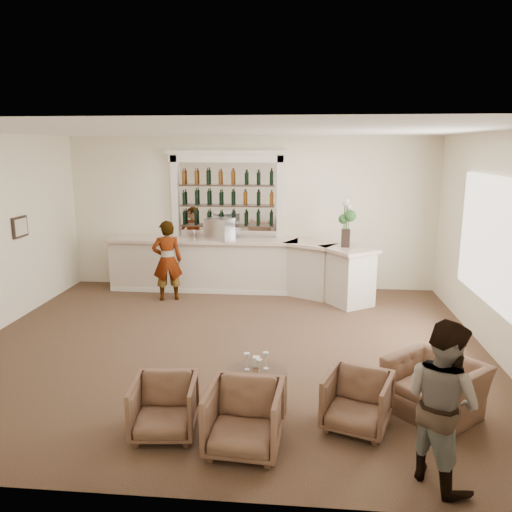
{
  "coord_description": "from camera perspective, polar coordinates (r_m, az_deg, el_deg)",
  "views": [
    {
      "loc": [
        1.13,
        -7.3,
        3.07
      ],
      "look_at": [
        0.36,
        0.9,
        1.26
      ],
      "focal_mm": 35.0,
      "sensor_mm": 36.0,
      "label": 1
    }
  ],
  "objects": [
    {
      "name": "armchair_right",
      "position": [
        5.85,
        11.49,
        -15.97
      ],
      "size": [
        0.88,
        0.89,
        0.64
      ],
      "primitive_type": "imported",
      "rotation": [
        0.0,
        0.0,
        -0.35
      ],
      "color": "brown",
      "rests_on": "ground"
    },
    {
      "name": "wine_glass_tbl_c",
      "position": [
        5.82,
        0.38,
        -12.68
      ],
      "size": [
        0.07,
        0.07,
        0.21
      ],
      "primitive_type": null,
      "color": "white",
      "rests_on": "cocktail_table"
    },
    {
      "name": "ground",
      "position": [
        8.0,
        -3.24,
        -10.22
      ],
      "size": [
        8.0,
        8.0,
        0.0
      ],
      "primitive_type": "plane",
      "color": "brown",
      "rests_on": "ground"
    },
    {
      "name": "wine_glass_tbl_b",
      "position": [
        6.01,
        1.14,
        -11.86
      ],
      "size": [
        0.07,
        0.07,
        0.21
      ],
      "primitive_type": null,
      "color": "white",
      "rests_on": "cocktail_table"
    },
    {
      "name": "guest",
      "position": [
        5.04,
        20.52,
        -15.37
      ],
      "size": [
        0.92,
        0.97,
        1.58
      ],
      "primitive_type": "imported",
      "rotation": [
        0.0,
        0.0,
        2.14
      ],
      "color": "gray",
      "rests_on": "ground"
    },
    {
      "name": "sommelier",
      "position": [
        10.25,
        -10.11,
        -0.52
      ],
      "size": [
        0.69,
        0.56,
        1.64
      ],
      "primitive_type": "imported",
      "rotation": [
        0.0,
        0.0,
        3.46
      ],
      "color": "gray",
      "rests_on": "ground"
    },
    {
      "name": "armchair_left",
      "position": [
        5.72,
        -10.43,
        -16.63
      ],
      "size": [
        0.74,
        0.76,
        0.63
      ],
      "primitive_type": "imported",
      "rotation": [
        0.0,
        0.0,
        0.1
      ],
      "color": "brown",
      "rests_on": "ground"
    },
    {
      "name": "armchair_far",
      "position": [
        6.39,
        19.79,
        -13.91
      ],
      "size": [
        1.31,
        1.31,
        0.64
      ],
      "primitive_type": "imported",
      "rotation": [
        0.0,
        0.0,
        -0.81
      ],
      "color": "brown",
      "rests_on": "ground"
    },
    {
      "name": "napkin_holder",
      "position": [
        6.09,
        0.03,
        -11.97
      ],
      "size": [
        0.08,
        0.08,
        0.12
      ],
      "primitive_type": "cube",
      "color": "white",
      "rests_on": "cocktail_table"
    },
    {
      "name": "wine_glass_bar_right",
      "position": [
        10.67,
        -7.08,
        2.41
      ],
      "size": [
        0.07,
        0.07,
        0.21
      ],
      "primitive_type": null,
      "color": "white",
      "rests_on": "bar_counter"
    },
    {
      "name": "room_shell",
      "position": [
        8.1,
        -1.55,
        7.18
      ],
      "size": [
        8.04,
        7.02,
        3.32
      ],
      "color": "#EFE6C6",
      "rests_on": "ground"
    },
    {
      "name": "espresso_machine",
      "position": [
        10.58,
        -4.2,
        3.08
      ],
      "size": [
        0.65,
        0.6,
        0.46
      ],
      "primitive_type": "cube",
      "rotation": [
        0.0,
        0.0,
        -0.39
      ],
      "color": "silver",
      "rests_on": "bar_counter"
    },
    {
      "name": "cocktail_table",
      "position": [
        6.1,
        0.1,
        -15.17
      ],
      "size": [
        0.72,
        0.72,
        0.5
      ],
      "primitive_type": "cylinder",
      "color": "#452C1E",
      "rests_on": "ground"
    },
    {
      "name": "back_bar_alcove",
      "position": [
        10.88,
        -3.32,
        6.87
      ],
      "size": [
        2.64,
        0.25,
        3.0
      ],
      "color": "white",
      "rests_on": "ground"
    },
    {
      "name": "armchair_center",
      "position": [
        5.37,
        -1.37,
        -18.05
      ],
      "size": [
        0.81,
        0.83,
        0.7
      ],
      "primitive_type": "imported",
      "rotation": [
        0.0,
        0.0,
        -0.08
      ],
      "color": "brown",
      "rests_on": "ground"
    },
    {
      "name": "flower_vase",
      "position": [
        9.91,
        10.27,
        4.04
      ],
      "size": [
        0.25,
        0.25,
        0.94
      ],
      "color": "black",
      "rests_on": "bar_counter"
    },
    {
      "name": "wine_glass_tbl_a",
      "position": [
        5.98,
        -1.05,
        -11.97
      ],
      "size": [
        0.07,
        0.07,
        0.21
      ],
      "primitive_type": null,
      "color": "white",
      "rests_on": "cocktail_table"
    },
    {
      "name": "wine_glass_bar_left",
      "position": [
        10.62,
        -4.33,
        2.43
      ],
      "size": [
        0.07,
        0.07,
        0.21
      ],
      "primitive_type": null,
      "color": "white",
      "rests_on": "bar_counter"
    },
    {
      "name": "bar_counter",
      "position": [
        10.67,
        -1.77,
        -1.17
      ],
      "size": [
        5.72,
        1.8,
        1.14
      ],
      "color": "beige",
      "rests_on": "ground"
    }
  ]
}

